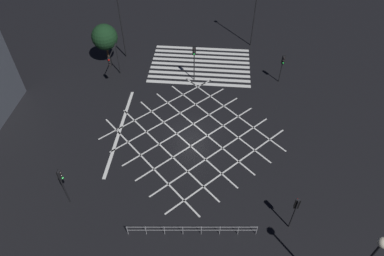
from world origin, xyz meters
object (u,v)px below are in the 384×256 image
at_px(traffic_light_median_south, 194,57).
at_px(street_lamp_west, 118,3).
at_px(traffic_light_nw_cross, 295,208).
at_px(traffic_light_ne_main, 62,181).
at_px(traffic_light_sw_cross, 283,64).
at_px(street_tree_near, 105,37).
at_px(traffic_light_se_cross, 113,59).

distance_m(traffic_light_median_south, street_lamp_west, 10.20).
bearing_deg(street_lamp_west, traffic_light_nw_cross, 128.89).
xyz_separation_m(traffic_light_ne_main, traffic_light_median_south, (-8.41, -16.74, 0.21)).
distance_m(traffic_light_ne_main, traffic_light_sw_cross, 24.80).
bearing_deg(traffic_light_ne_main, street_lamp_west, 90.62).
height_order(traffic_light_ne_main, street_tree_near, street_tree_near).
bearing_deg(traffic_light_ne_main, traffic_light_nw_cross, -2.02).
distance_m(traffic_light_ne_main, street_lamp_west, 21.09).
height_order(traffic_light_median_south, traffic_light_sw_cross, traffic_light_median_south).
bearing_deg(traffic_light_sw_cross, traffic_light_median_south, -87.25).
height_order(traffic_light_ne_main, traffic_light_se_cross, traffic_light_ne_main).
distance_m(traffic_light_sw_cross, street_tree_near, 19.98).
bearing_deg(street_lamp_west, street_tree_near, 36.63).
relative_size(traffic_light_ne_main, traffic_light_median_south, 0.93).
bearing_deg(traffic_light_ne_main, traffic_light_se_cross, 90.42).
relative_size(traffic_light_ne_main, traffic_light_sw_cross, 1.17).
bearing_deg(traffic_light_median_south, street_tree_near, -104.49).
height_order(traffic_light_median_south, street_tree_near, street_tree_near).
bearing_deg(traffic_light_nw_cross, traffic_light_se_cross, 46.28).
relative_size(traffic_light_sw_cross, street_lamp_west, 0.36).
height_order(traffic_light_ne_main, traffic_light_median_south, traffic_light_median_south).
bearing_deg(street_lamp_west, traffic_light_ne_main, 90.62).
bearing_deg(traffic_light_median_south, traffic_light_se_cross, -83.29).
bearing_deg(traffic_light_se_cross, street_lamp_west, -178.76).
bearing_deg(traffic_light_se_cross, traffic_light_median_south, 96.71).
bearing_deg(traffic_light_sw_cross, traffic_light_se_cross, -85.37).
distance_m(traffic_light_sw_cross, traffic_light_nw_cross, 17.82).
distance_m(traffic_light_nw_cross, street_lamp_west, 27.73).
height_order(traffic_light_sw_cross, traffic_light_se_cross, traffic_light_se_cross).
distance_m(traffic_light_sw_cross, traffic_light_se_cross, 18.05).
bearing_deg(street_tree_near, traffic_light_ne_main, 95.79).
xyz_separation_m(traffic_light_se_cross, street_lamp_west, (0.11, -4.98, 3.80)).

